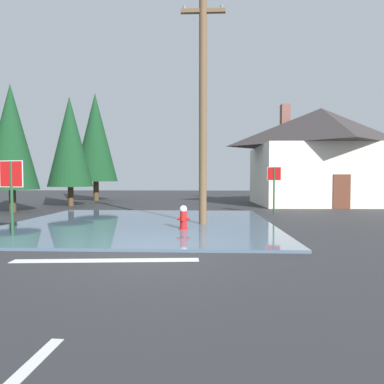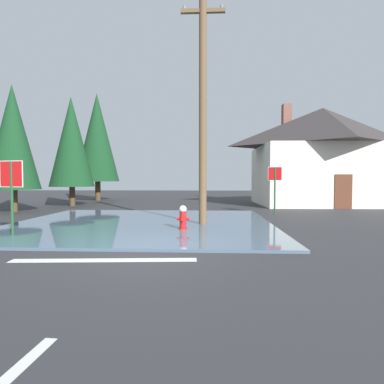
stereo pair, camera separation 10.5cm
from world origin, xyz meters
TOP-DOWN VIEW (x-y plane):
  - ground_plane at (0.00, 0.00)m, footprint 80.00×80.00m
  - flood_puddle at (-0.98, 4.25)m, footprint 9.69×9.20m
  - lane_stop_bar at (-0.70, -1.14)m, footprint 3.95×0.58m
  - stop_sign_near at (-4.20, 1.25)m, footprint 0.77×0.15m
  - fire_hydrant at (0.68, 2.71)m, footprint 0.43×0.37m
  - utility_pole at (1.32, 3.89)m, footprint 1.60×0.28m
  - stop_sign_far at (4.76, 7.81)m, footprint 0.65×0.16m
  - house at (9.20, 14.07)m, footprint 9.25×7.11m
  - pine_tree_tall_left at (-8.59, 8.35)m, footprint 2.65×2.65m
  - pine_tree_mid_left at (-7.15, 12.18)m, footprint 2.78×2.78m
  - pine_tree_short_left at (-7.34, 17.49)m, footprint 3.43×3.43m

SIDE VIEW (x-z plane):
  - ground_plane at x=0.00m, z-range -0.10..0.00m
  - lane_stop_bar at x=-0.70m, z-range 0.00..0.01m
  - flood_puddle at x=-0.98m, z-range 0.00..0.08m
  - fire_hydrant at x=0.68m, z-range -0.01..0.85m
  - stop_sign_near at x=-4.20m, z-range 0.49..2.75m
  - stop_sign_far at x=4.76m, z-range 0.48..2.79m
  - house at x=9.20m, z-range -0.13..6.86m
  - pine_tree_tall_left at x=-8.59m, z-range 0.58..7.20m
  - pine_tree_mid_left at x=-7.15m, z-range 0.61..7.55m
  - utility_pole at x=1.32m, z-range 0.18..8.52m
  - pine_tree_short_left at x=-7.34m, z-range 0.76..9.33m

